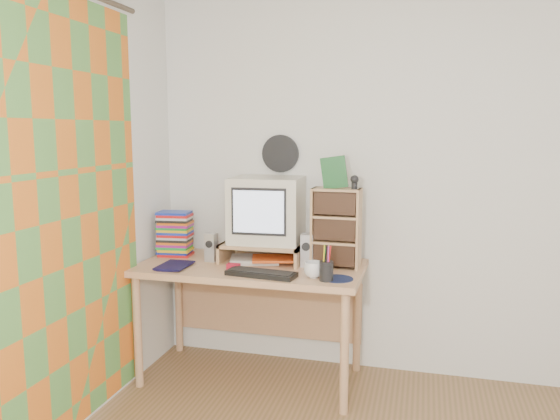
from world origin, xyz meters
The scene contains 19 objects.
back_wall centered at (0.00, 1.75, 1.25)m, with size 3.50×3.50×0.00m, color silver.
curtain centered at (-1.71, 0.48, 1.15)m, with size 2.20×2.20×0.00m, color orange.
wall_disc centered at (-0.93, 1.73, 1.43)m, with size 0.25×0.25×0.02m, color black.
desk centered at (-1.03, 1.44, 0.62)m, with size 1.40×0.70×0.75m.
monitor_riser centered at (-0.98, 1.48, 0.84)m, with size 0.52×0.30×0.12m.
crt_monitor centered at (-0.97, 1.53, 1.08)m, with size 0.44×0.44×0.42m, color beige.
speaker_left centered at (-1.30, 1.41, 0.84)m, with size 0.07×0.07×0.18m, color #B9B9BE.
speaker_right centered at (-0.68, 1.44, 0.85)m, with size 0.08×0.08×0.20m, color #B9B9BE.
keyboard centered at (-0.89, 1.15, 0.76)m, with size 0.41×0.14×0.03m, color black.
dvd_stack centered at (-1.60, 1.50, 0.90)m, with size 0.21×0.15×0.30m, color brown, non-canonical shape.
cd_rack centered at (-0.51, 1.47, 0.99)m, with size 0.29×0.16×0.49m, color tan.
mug centered at (-0.59, 1.19, 0.80)m, with size 0.12×0.12×0.09m, color white.
diary centered at (-1.55, 1.20, 0.77)m, with size 0.21×0.16×0.04m, color #110E34.
mousepad centered at (-0.45, 1.19, 0.75)m, with size 0.18×0.18×0.00m, color #0F1532.
pen_cup centered at (-0.51, 1.14, 0.83)m, with size 0.08×0.08×0.16m, color black, non-canonical shape.
papers centered at (-0.98, 1.46, 0.77)m, with size 0.30×0.22×0.04m, color beige, non-canonical shape.
red_box centered at (-1.09, 1.24, 0.77)m, with size 0.07×0.05×0.04m, color #AF1229.
game_box centered at (-0.52, 1.47, 1.33)m, with size 0.15×0.03×0.19m, color #175020.
webcam centered at (-0.40, 1.44, 1.28)m, with size 0.05×0.05×0.08m, color black, non-canonical shape.
Camera 1 is at (0.01, -1.79, 1.59)m, focal length 35.00 mm.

